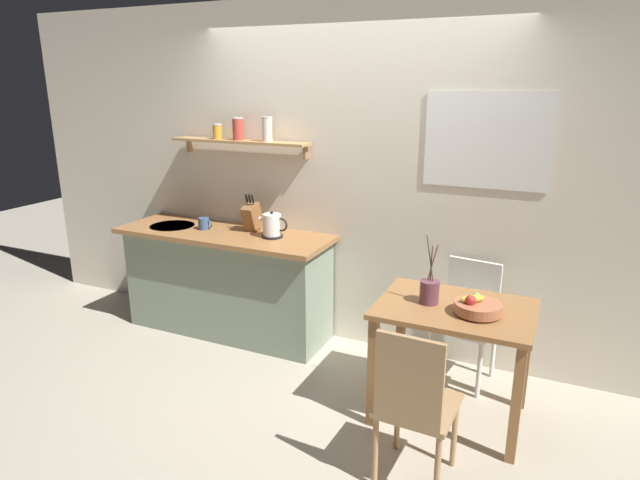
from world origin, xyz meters
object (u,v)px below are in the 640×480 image
dining_table (454,326)px  coffee_mug_by_sink (204,224)px  dining_chair_near (414,402)px  dining_chair_far (467,314)px  electric_kettle (272,226)px  fruit_bowl (477,307)px  twig_vase (429,291)px  knife_block (252,216)px

dining_table → coffee_mug_by_sink: bearing=168.7°
dining_chair_near → dining_chair_far: bearing=88.2°
dining_chair_near → electric_kettle: size_ratio=3.71×
fruit_bowl → twig_vase: bearing=170.7°
twig_vase → knife_block: bearing=160.6°
electric_kettle → dining_table: bearing=-16.7°
fruit_bowl → knife_block: size_ratio=0.88×
twig_vase → knife_block: 1.73m
knife_block → dining_chair_far: bearing=-0.1°
dining_table → electric_kettle: bearing=163.3°
dining_chair_near → fruit_bowl: 0.75m
dining_table → electric_kettle: 1.65m
dining_table → dining_chair_far: dining_chair_far is taller
dining_chair_far → fruit_bowl: 0.71m
twig_vase → electric_kettle: size_ratio=1.74×
dining_table → twig_vase: size_ratio=2.17×
dining_chair_near → fruit_bowl: dining_chair_near is taller
dining_chair_near → coffee_mug_by_sink: size_ratio=7.02×
dining_chair_far → knife_block: knife_block is taller
fruit_bowl → twig_vase: size_ratio=0.64×
dining_chair_far → electric_kettle: 1.62m
dining_chair_far → coffee_mug_by_sink: bearing=-176.9°
dining_chair_far → twig_vase: 0.68m
dining_table → coffee_mug_by_sink: size_ratio=7.15×
dining_table → knife_block: 1.91m
coffee_mug_by_sink → dining_chair_far: bearing=3.1°
knife_block → coffee_mug_by_sink: knife_block is taller
dining_chair_far → fruit_bowl: bearing=-76.7°
coffee_mug_by_sink → fruit_bowl: bearing=-12.1°
dining_chair_far → twig_vase: (-0.15, -0.57, 0.35)m
dining_chair_far → dining_table: bearing=-88.9°
fruit_bowl → electric_kettle: electric_kettle is taller
knife_block → coffee_mug_by_sink: (-0.39, -0.12, -0.08)m
dining_table → dining_chair_near: (-0.05, -0.72, -0.12)m
fruit_bowl → electric_kettle: (-1.68, 0.53, 0.18)m
dining_table → twig_vase: bearing=-175.2°
fruit_bowl → twig_vase: (-0.30, 0.05, 0.03)m
knife_block → coffee_mug_by_sink: bearing=-162.8°
coffee_mug_by_sink → electric_kettle: bearing=2.7°
fruit_bowl → knife_block: 2.03m
dining_chair_near → knife_block: bearing=143.6°
dining_chair_near → electric_kettle: (-1.49, 1.19, 0.48)m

